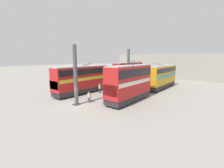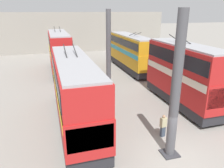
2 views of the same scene
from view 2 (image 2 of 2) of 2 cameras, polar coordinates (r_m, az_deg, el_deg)
ground_plane at (r=13.76m, az=15.15°, el=-17.66°), size 240.00×240.00×0.00m
depot_back_wall at (r=44.93m, az=-8.73°, el=13.19°), size 0.50×36.00×7.68m
support_column_near at (r=12.04m, az=16.28°, el=-1.81°), size 0.95×0.95×8.14m
support_column_far at (r=23.68m, az=-0.91°, el=8.83°), size 0.95×0.95×8.14m
bus_left_near at (r=19.66m, az=18.34°, el=3.08°), size 9.03×2.54×5.98m
bus_left_far at (r=30.65m, az=4.83°, el=8.76°), size 11.40×2.54×5.42m
bus_right_near at (r=15.47m, az=-9.77°, el=-1.19°), size 11.31×2.54×5.57m
bus_right_mid at (r=30.36m, az=-13.58°, el=8.70°), size 10.56×2.54×5.89m
person_aisle_midway at (r=22.16m, az=-1.85°, el=0.10°), size 0.44×0.29×1.77m
person_by_right_row at (r=18.49m, az=-3.29°, el=-4.00°), size 0.39×0.48×1.67m
person_aisle_foreground at (r=15.01m, az=13.23°, el=-10.45°), size 0.32×0.46×1.57m
oil_drum at (r=23.66m, az=-4.96°, el=0.06°), size 0.56×0.56×0.94m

